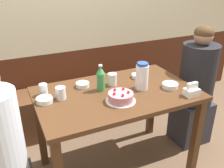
# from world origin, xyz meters

# --- Properties ---
(ground_plane) EXTENTS (12.00, 12.00, 0.00)m
(ground_plane) POSITION_xyz_m (0.00, 0.00, 0.00)
(ground_plane) COLOR brown
(back_wall) EXTENTS (4.80, 0.04, 2.50)m
(back_wall) POSITION_xyz_m (0.00, 1.05, 1.25)
(back_wall) COLOR #4C2314
(back_wall) RESTS_ON ground_plane
(bench_seat) EXTENTS (1.94, 0.38, 0.48)m
(bench_seat) POSITION_xyz_m (0.00, 0.83, 0.24)
(bench_seat) COLOR #56331E
(bench_seat) RESTS_ON ground_plane
(dining_table) EXTENTS (1.25, 0.77, 0.78)m
(dining_table) POSITION_xyz_m (0.00, 0.00, 0.67)
(dining_table) COLOR #4C2D19
(dining_table) RESTS_ON ground_plane
(birthday_cake) EXTENTS (0.22, 0.22, 0.09)m
(birthday_cake) POSITION_xyz_m (-0.04, -0.15, 0.81)
(birthday_cake) COLOR white
(birthday_cake) RESTS_ON dining_table
(water_pitcher) EXTENTS (0.10, 0.10, 0.22)m
(water_pitcher) POSITION_xyz_m (0.21, -0.03, 0.88)
(water_pitcher) COLOR white
(water_pitcher) RESTS_ON dining_table
(soju_bottle) EXTENTS (0.07, 0.07, 0.21)m
(soju_bottle) POSITION_xyz_m (-0.10, 0.08, 0.88)
(soju_bottle) COLOR #388E4C
(soju_bottle) RESTS_ON dining_table
(napkin_holder) EXTENTS (0.11, 0.08, 0.11)m
(napkin_holder) POSITION_xyz_m (0.49, -0.29, 0.82)
(napkin_holder) COLOR white
(napkin_holder) RESTS_ON dining_table
(bowl_soup_white) EXTENTS (0.11, 0.11, 0.03)m
(bowl_soup_white) POSITION_xyz_m (0.29, 0.18, 0.79)
(bowl_soup_white) COLOR white
(bowl_soup_white) RESTS_ON dining_table
(bowl_rice_small) EXTENTS (0.12, 0.12, 0.04)m
(bowl_rice_small) POSITION_xyz_m (-0.54, 0.07, 0.80)
(bowl_rice_small) COLOR white
(bowl_rice_small) RESTS_ON dining_table
(bowl_side_dish) EXTENTS (0.13, 0.13, 0.04)m
(bowl_side_dish) POSITION_xyz_m (0.43, -0.12, 0.80)
(bowl_side_dish) COLOR white
(bowl_side_dish) RESTS_ON dining_table
(bowl_sauce_shallow) EXTENTS (0.11, 0.11, 0.04)m
(bowl_sauce_shallow) POSITION_xyz_m (-0.21, 0.20, 0.80)
(bowl_sauce_shallow) COLOR white
(bowl_sauce_shallow) RESTS_ON dining_table
(glass_water_tall) EXTENTS (0.07, 0.07, 0.09)m
(glass_water_tall) POSITION_xyz_m (-0.42, 0.07, 0.82)
(glass_water_tall) COLOR silver
(glass_water_tall) RESTS_ON dining_table
(glass_tumbler_short) EXTENTS (0.07, 0.07, 0.10)m
(glass_tumbler_short) POSITION_xyz_m (0.02, 0.13, 0.83)
(glass_tumbler_short) COLOR silver
(glass_tumbler_short) RESTS_ON dining_table
(glass_shot_small) EXTENTS (0.06, 0.06, 0.09)m
(glass_shot_small) POSITION_xyz_m (-0.53, 0.18, 0.82)
(glass_shot_small) COLOR silver
(glass_shot_small) RESTS_ON dining_table
(person_teal_shirt) EXTENTS (0.34, 0.30, 1.24)m
(person_teal_shirt) POSITION_xyz_m (-0.89, -0.23, 0.57)
(person_teal_shirt) COLOR #33333D
(person_teal_shirt) RESTS_ON ground_plane
(person_pale_blue_shirt) EXTENTS (0.34, 0.33, 1.21)m
(person_pale_blue_shirt) POSITION_xyz_m (0.89, 0.06, 0.57)
(person_pale_blue_shirt) COLOR #33333D
(person_pale_blue_shirt) RESTS_ON ground_plane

